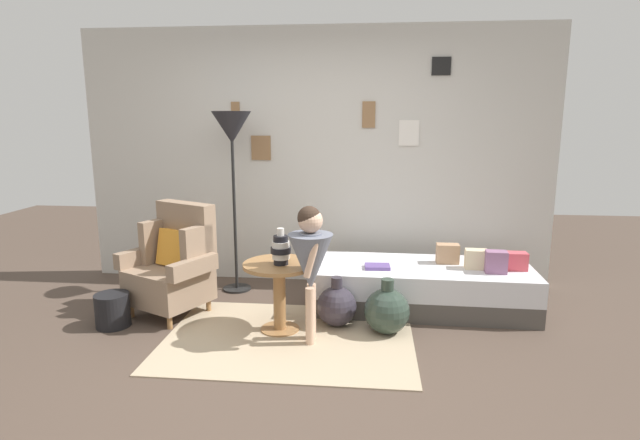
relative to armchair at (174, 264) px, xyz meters
The scene contains 17 objects.
ground_plane 1.50m from the armchair, 37.67° to the right, with size 12.00×12.00×0.00m, color #4C3D33.
gallery_wall 1.79m from the armchair, 43.42° to the left, with size 4.80×0.12×2.60m.
rug 1.26m from the armchair, 22.87° to the right, with size 1.94×1.40×0.01m, color tan.
armchair is the anchor object (origin of this frame).
daybed 2.24m from the armchair, ahead, with size 1.92×0.84×0.40m.
pillow_head 2.99m from the armchair, ahead, with size 0.20×0.12×0.16m, color #D64C56.
pillow_mid 2.80m from the armchair, ahead, with size 0.18×0.12×0.19m, color gray.
pillow_back 2.66m from the armchair, ahead, with size 0.19×0.12×0.17m, color beige.
pillow_extra 2.46m from the armchair, ahead, with size 0.20×0.12×0.18m, color tan.
side_table 1.04m from the armchair, 17.39° to the right, with size 0.58×0.58×0.57m.
vase_striped 1.10m from the armchair, 18.72° to the right, with size 0.16×0.16×0.29m.
floor_lamp 1.33m from the armchair, 59.10° to the left, with size 0.38×0.38×1.77m.
person_child 1.39m from the armchair, 21.61° to the right, with size 0.34×0.34×1.07m.
book_on_daybed 1.79m from the armchair, ahead, with size 0.22×0.16×0.03m, color #644B92.
demijohn_near 1.48m from the armchair, ahead, with size 0.33×0.33×0.42m.
demijohn_far 1.89m from the armchair, ahead, with size 0.37×0.37×0.45m.
magazine_basket 0.62m from the armchair, 138.08° to the right, with size 0.28×0.28×0.28m, color black.
Camera 1 is at (0.57, -3.26, 1.71)m, focal length 28.42 mm.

